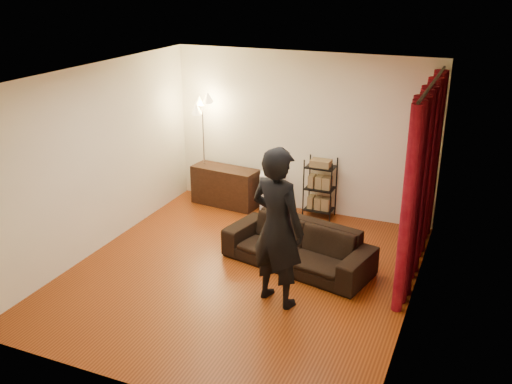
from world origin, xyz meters
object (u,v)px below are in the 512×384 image
at_px(storage_boxes, 271,191).
at_px(floor_lamp, 204,150).
at_px(wire_shelf, 320,188).
at_px(sofa, 298,246).
at_px(media_cabinet, 225,186).
at_px(person, 277,228).

xyz_separation_m(storage_boxes, floor_lamp, (-1.21, -0.14, 0.63)).
bearing_deg(floor_lamp, wire_shelf, 2.97).
bearing_deg(sofa, media_cabinet, 151.86).
relative_size(person, storage_boxes, 3.13).
distance_m(sofa, person, 1.20).
height_order(storage_boxes, wire_shelf, wire_shelf).
xyz_separation_m(wire_shelf, floor_lamp, (-2.10, -0.11, 0.44)).
bearing_deg(person, sofa, -68.97).
bearing_deg(sofa, storage_boxes, 134.34).
bearing_deg(wire_shelf, storage_boxes, 171.29).
bearing_deg(person, storage_boxes, -49.60).
xyz_separation_m(sofa, wire_shelf, (-0.22, 1.77, 0.21)).
distance_m(sofa, storage_boxes, 2.12).
height_order(wire_shelf, floor_lamp, floor_lamp).
distance_m(person, floor_lamp, 3.55).
distance_m(media_cabinet, floor_lamp, 0.73).
height_order(media_cabinet, floor_lamp, floor_lamp).
relative_size(person, floor_lamp, 1.06).
bearing_deg(person, media_cabinet, -35.55).
bearing_deg(floor_lamp, media_cabinet, -0.55).
bearing_deg(floor_lamp, storage_boxes, 6.79).
relative_size(media_cabinet, storage_boxes, 1.82).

